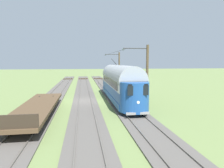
# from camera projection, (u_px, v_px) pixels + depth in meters

# --- Properties ---
(ground_plane) EXTENTS (220.00, 220.00, 0.00)m
(ground_plane) POSITION_uv_depth(u_px,v_px,m) (85.00, 102.00, 22.90)
(ground_plane) COLOR olive
(track_streetcar_siding) EXTENTS (2.80, 80.00, 0.18)m
(track_streetcar_siding) POSITION_uv_depth(u_px,v_px,m) (119.00, 100.00, 23.83)
(track_streetcar_siding) COLOR #56514C
(track_streetcar_siding) RESTS_ON ground
(track_adjacent_siding) EXTENTS (2.80, 80.00, 0.18)m
(track_adjacent_siding) POSITION_uv_depth(u_px,v_px,m) (85.00, 101.00, 23.20)
(track_adjacent_siding) COLOR #56514C
(track_adjacent_siding) RESTS_ON ground
(track_third_siding) EXTENTS (2.80, 80.00, 0.18)m
(track_third_siding) POSITION_uv_depth(u_px,v_px,m) (49.00, 102.00, 22.57)
(track_third_siding) COLOR #56514C
(track_third_siding) RESTS_ON ground
(vintage_streetcar) EXTENTS (2.65, 15.55, 5.03)m
(vintage_streetcar) POSITION_uv_depth(u_px,v_px,m) (120.00, 82.00, 22.93)
(vintage_streetcar) COLOR #1E4C93
(vintage_streetcar) RESTS_ON ground
(flatcar_adjacent) EXTENTS (2.80, 12.42, 1.60)m
(flatcar_adjacent) POSITION_uv_depth(u_px,v_px,m) (37.00, 107.00, 16.41)
(flatcar_adjacent) COLOR brown
(flatcar_adjacent) RESTS_ON ground
(catenary_pole_foreground) EXTENTS (2.95, 0.28, 6.53)m
(catenary_pole_foreground) POSITION_uv_depth(u_px,v_px,m) (119.00, 68.00, 37.46)
(catenary_pole_foreground) COLOR #4C3D28
(catenary_pole_foreground) RESTS_ON ground
(catenary_pole_mid_near) EXTENTS (2.95, 0.28, 6.53)m
(catenary_pole_mid_near) POSITION_uv_depth(u_px,v_px,m) (146.00, 73.00, 21.36)
(catenary_pole_mid_near) COLOR #4C3D28
(catenary_pole_mid_near) RESTS_ON ground
(overhead_wire_run) EXTENTS (2.74, 20.39, 0.18)m
(overhead_wire_run) POSITION_uv_depth(u_px,v_px,m) (112.00, 53.00, 29.37)
(overhead_wire_run) COLOR black
(overhead_wire_run) RESTS_ON ground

